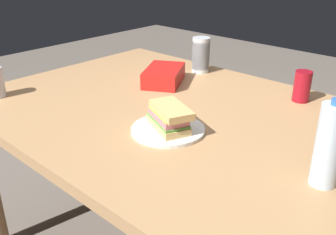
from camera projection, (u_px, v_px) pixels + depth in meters
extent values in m
cube|color=tan|center=(175.00, 114.00, 1.46)|extent=(1.56, 1.10, 0.04)
cylinder|color=#977049|center=(141.00, 117.00, 2.36)|extent=(0.07, 0.07, 0.72)
cylinder|color=white|center=(168.00, 130.00, 1.28)|extent=(0.25, 0.25, 0.01)
cube|color=#DBB26B|center=(168.00, 125.00, 1.27)|extent=(0.19, 0.15, 0.02)
cube|color=#599E3F|center=(168.00, 120.00, 1.27)|extent=(0.18, 0.14, 0.01)
cube|color=#C6727A|center=(168.00, 116.00, 1.26)|extent=(0.18, 0.14, 0.02)
cube|color=yellow|center=(168.00, 113.00, 1.26)|extent=(0.17, 0.13, 0.01)
cube|color=#DBB26B|center=(171.00, 110.00, 1.24)|extent=(0.19, 0.15, 0.02)
cylinder|color=maroon|center=(302.00, 86.00, 1.51)|extent=(0.07, 0.07, 0.12)
cube|color=red|center=(164.00, 76.00, 1.71)|extent=(0.24, 0.27, 0.07)
cylinder|color=silver|center=(329.00, 146.00, 0.96)|extent=(0.07, 0.07, 0.22)
cylinder|color=silver|center=(201.00, 62.00, 1.86)|extent=(0.08, 0.08, 0.09)
cylinder|color=silver|center=(201.00, 59.00, 1.85)|extent=(0.08, 0.08, 0.09)
cylinder|color=silver|center=(201.00, 55.00, 1.84)|extent=(0.08, 0.08, 0.09)
cylinder|color=silver|center=(201.00, 51.00, 1.84)|extent=(0.08, 0.08, 0.09)
cylinder|color=silver|center=(201.00, 48.00, 1.83)|extent=(0.08, 0.08, 0.09)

